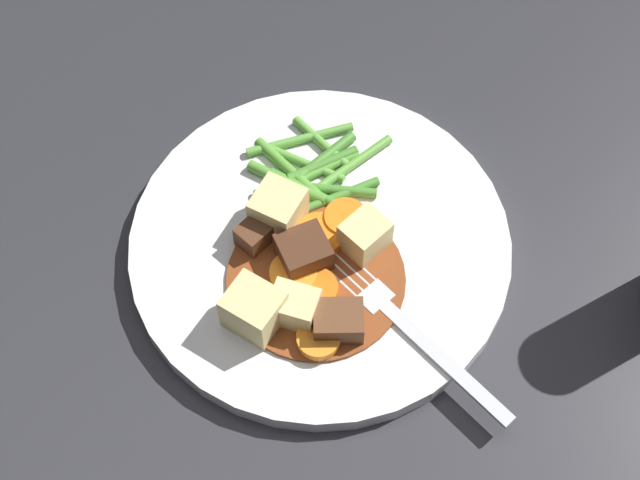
% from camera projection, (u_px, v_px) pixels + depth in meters
% --- Properties ---
extents(ground_plane, '(3.00, 3.00, 0.00)m').
position_uv_depth(ground_plane, '(320.00, 251.00, 0.68)').
color(ground_plane, '#2D2D33').
extents(dinner_plate, '(0.28, 0.28, 0.02)m').
position_uv_depth(dinner_plate, '(320.00, 245.00, 0.67)').
color(dinner_plate, white).
rests_on(dinner_plate, ground_plane).
extents(stew_sauce, '(0.13, 0.13, 0.00)m').
position_uv_depth(stew_sauce, '(316.00, 279.00, 0.65)').
color(stew_sauce, brown).
rests_on(stew_sauce, dinner_plate).
extents(carrot_slice_0, '(0.04, 0.04, 0.01)m').
position_uv_depth(carrot_slice_0, '(316.00, 289.00, 0.64)').
color(carrot_slice_0, orange).
rests_on(carrot_slice_0, dinner_plate).
extents(carrot_slice_1, '(0.05, 0.05, 0.01)m').
position_uv_depth(carrot_slice_1, '(293.00, 275.00, 0.64)').
color(carrot_slice_1, orange).
rests_on(carrot_slice_1, dinner_plate).
extents(carrot_slice_2, '(0.04, 0.04, 0.01)m').
position_uv_depth(carrot_slice_2, '(326.00, 235.00, 0.66)').
color(carrot_slice_2, orange).
rests_on(carrot_slice_2, dinner_plate).
extents(carrot_slice_3, '(0.04, 0.04, 0.01)m').
position_uv_depth(carrot_slice_3, '(318.00, 339.00, 0.62)').
color(carrot_slice_3, orange).
rests_on(carrot_slice_3, dinner_plate).
extents(carrot_slice_4, '(0.03, 0.03, 0.01)m').
position_uv_depth(carrot_slice_4, '(346.00, 220.00, 0.67)').
color(carrot_slice_4, orange).
rests_on(carrot_slice_4, dinner_plate).
extents(potato_chunk_0, '(0.04, 0.04, 0.03)m').
position_uv_depth(potato_chunk_0, '(294.00, 307.00, 0.62)').
color(potato_chunk_0, '#EAD68C').
rests_on(potato_chunk_0, dinner_plate).
extents(potato_chunk_1, '(0.04, 0.04, 0.03)m').
position_uv_depth(potato_chunk_1, '(365.00, 236.00, 0.65)').
color(potato_chunk_1, '#EAD68C').
rests_on(potato_chunk_1, dinner_plate).
extents(potato_chunk_2, '(0.05, 0.05, 0.03)m').
position_uv_depth(potato_chunk_2, '(278.00, 210.00, 0.66)').
color(potato_chunk_2, '#EAD68C').
rests_on(potato_chunk_2, dinner_plate).
extents(potato_chunk_3, '(0.05, 0.05, 0.03)m').
position_uv_depth(potato_chunk_3, '(254.00, 310.00, 0.62)').
color(potato_chunk_3, '#EAD68C').
rests_on(potato_chunk_3, dinner_plate).
extents(meat_chunk_0, '(0.03, 0.03, 0.02)m').
position_uv_depth(meat_chunk_0, '(255.00, 235.00, 0.66)').
color(meat_chunk_0, '#56331E').
rests_on(meat_chunk_0, dinner_plate).
extents(meat_chunk_1, '(0.03, 0.04, 0.02)m').
position_uv_depth(meat_chunk_1, '(339.00, 322.00, 0.62)').
color(meat_chunk_1, brown).
rests_on(meat_chunk_1, dinner_plate).
extents(meat_chunk_2, '(0.04, 0.04, 0.03)m').
position_uv_depth(meat_chunk_2, '(304.00, 253.00, 0.65)').
color(meat_chunk_2, '#4C2B19').
rests_on(meat_chunk_2, dinner_plate).
extents(green_bean_0, '(0.02, 0.08, 0.01)m').
position_uv_depth(green_bean_0, '(304.00, 139.00, 0.71)').
color(green_bean_0, '#66AD42').
rests_on(green_bean_0, dinner_plate).
extents(green_bean_1, '(0.03, 0.06, 0.01)m').
position_uv_depth(green_bean_1, '(324.00, 169.00, 0.69)').
color(green_bean_1, '#599E38').
rests_on(green_bean_1, dinner_plate).
extents(green_bean_2, '(0.05, 0.06, 0.01)m').
position_uv_depth(green_bean_2, '(287.00, 183.00, 0.68)').
color(green_bean_2, '#599E38').
rests_on(green_bean_2, dinner_plate).
extents(green_bean_3, '(0.04, 0.05, 0.01)m').
position_uv_depth(green_bean_3, '(326.00, 156.00, 0.70)').
color(green_bean_3, '#4C8E33').
rests_on(green_bean_3, dinner_plate).
extents(green_bean_4, '(0.03, 0.08, 0.01)m').
position_uv_depth(green_bean_4, '(331.00, 199.00, 0.68)').
color(green_bean_4, '#4C8E33').
rests_on(green_bean_4, dinner_plate).
extents(green_bean_5, '(0.02, 0.05, 0.01)m').
position_uv_depth(green_bean_5, '(287.00, 182.00, 0.69)').
color(green_bean_5, '#4C8E33').
rests_on(green_bean_5, dinner_plate).
extents(green_bean_6, '(0.02, 0.06, 0.01)m').
position_uv_depth(green_bean_6, '(323.00, 165.00, 0.69)').
color(green_bean_6, '#4C8E33').
rests_on(green_bean_6, dinner_plate).
extents(green_bean_7, '(0.05, 0.04, 0.01)m').
position_uv_depth(green_bean_7, '(321.00, 142.00, 0.70)').
color(green_bean_7, '#66AD42').
rests_on(green_bean_7, dinner_plate).
extents(green_bean_8, '(0.04, 0.06, 0.01)m').
position_uv_depth(green_bean_8, '(304.00, 163.00, 0.69)').
color(green_bean_8, '#66AD42').
rests_on(green_bean_8, dinner_plate).
extents(green_bean_9, '(0.02, 0.05, 0.01)m').
position_uv_depth(green_bean_9, '(340.00, 190.00, 0.68)').
color(green_bean_9, '#4C8E33').
rests_on(green_bean_9, dinner_plate).
extents(green_bean_10, '(0.05, 0.06, 0.01)m').
position_uv_depth(green_bean_10, '(309.00, 193.00, 0.68)').
color(green_bean_10, '#4C8E33').
rests_on(green_bean_10, dinner_plate).
extents(green_bean_11, '(0.04, 0.07, 0.01)m').
position_uv_depth(green_bean_11, '(352.00, 165.00, 0.69)').
color(green_bean_11, '#66AD42').
rests_on(green_bean_11, dinner_plate).
extents(green_bean_12, '(0.07, 0.05, 0.01)m').
position_uv_depth(green_bean_12, '(290.00, 171.00, 0.69)').
color(green_bean_12, '#599E38').
rests_on(green_bean_12, dinner_plate).
extents(fork, '(0.16, 0.11, 0.00)m').
position_uv_depth(fork, '(407.00, 326.00, 0.63)').
color(fork, silver).
rests_on(fork, dinner_plate).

